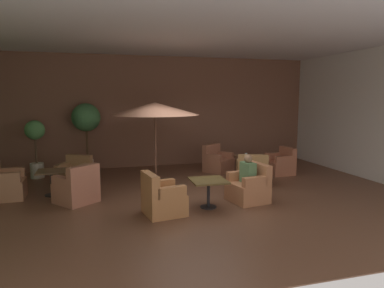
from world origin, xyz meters
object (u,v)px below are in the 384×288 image
(armchair_mid_center_south, at_px, (6,185))
(cafe_table_mid_center, at_px, (51,176))
(armchair_front_left_north, at_px, (252,174))
(patio_umbrella_tall_red, at_px, (155,109))
(potted_tree_mid_left, at_px, (35,141))
(iced_drink_cup, at_px, (246,155))
(patron_blue_shirt, at_px, (248,170))
(armchair_front_left_east, at_px, (281,164))
(cafe_table_front_right, at_px, (208,185))
(cafe_table_front_left, at_px, (248,161))
(armchair_front_right_east, at_px, (249,188))
(armchair_front_right_north, at_px, (162,199))
(potted_tree_left_corner, at_px, (86,121))
(armchair_mid_center_east, at_px, (75,175))
(armchair_front_left_south, at_px, (217,162))
(armchair_mid_center_north, at_px, (77,189))

(armchair_mid_center_south, bearing_deg, cafe_table_mid_center, 1.61)
(armchair_front_left_north, xyz_separation_m, patio_umbrella_tall_red, (-2.44, 1.07, 1.74))
(potted_tree_mid_left, xyz_separation_m, iced_drink_cup, (6.06, -1.54, -0.44))
(patron_blue_shirt, bearing_deg, patio_umbrella_tall_red, 126.34)
(armchair_front_left_east, bearing_deg, cafe_table_front_right, -141.70)
(cafe_table_front_left, xyz_separation_m, iced_drink_cup, (-0.08, -0.03, 0.20))
(cafe_table_mid_center, bearing_deg, cafe_table_front_left, 6.23)
(armchair_front_right_east, relative_size, cafe_table_mid_center, 1.37)
(armchair_front_right_north, height_order, iced_drink_cup, armchair_front_right_north)
(cafe_table_front_right, bearing_deg, cafe_table_front_left, 50.16)
(potted_tree_left_corner, xyz_separation_m, potted_tree_mid_left, (-1.44, -0.44, -0.54))
(armchair_mid_center_east, bearing_deg, potted_tree_left_corner, 79.31)
(armchair_mid_center_south, height_order, potted_tree_mid_left, potted_tree_mid_left)
(cafe_table_front_right, bearing_deg, patron_blue_shirt, 9.94)
(cafe_table_front_right, bearing_deg, armchair_front_right_north, -170.63)
(cafe_table_front_left, distance_m, iced_drink_cup, 0.22)
(armchair_front_right_east, relative_size, armchair_mid_center_south, 1.05)
(patio_umbrella_tall_red, bearing_deg, iced_drink_cup, -0.80)
(armchair_front_right_north, distance_m, cafe_table_mid_center, 3.14)
(cafe_table_front_right, bearing_deg, armchair_mid_center_south, 156.72)
(armchair_front_left_north, height_order, armchair_front_left_south, armchair_front_left_north)
(armchair_front_left_east, relative_size, cafe_table_mid_center, 1.24)
(iced_drink_cup, bearing_deg, cafe_table_front_left, 19.43)
(armchair_front_left_north, distance_m, potted_tree_mid_left, 6.36)
(potted_tree_mid_left, bearing_deg, armchair_front_left_south, -6.08)
(armchair_front_left_north, xyz_separation_m, patron_blue_shirt, (-0.71, -1.28, 0.40))
(cafe_table_front_right, xyz_separation_m, cafe_table_mid_center, (-3.40, 1.92, -0.02))
(armchair_front_left_east, xyz_separation_m, iced_drink_cup, (-1.21, -0.06, 0.37))
(armchair_front_right_east, distance_m, iced_drink_cup, 2.53)
(patio_umbrella_tall_red, relative_size, potted_tree_left_corner, 1.11)
(armchair_mid_center_east, bearing_deg, armchair_mid_center_north, -85.09)
(armchair_mid_center_east, bearing_deg, iced_drink_cup, -3.58)
(armchair_front_left_east, bearing_deg, armchair_front_right_east, -132.65)
(armchair_mid_center_south, relative_size, potted_tree_left_corner, 0.40)
(potted_tree_mid_left, bearing_deg, patio_umbrella_tall_red, -24.32)
(cafe_table_mid_center, bearing_deg, armchair_front_right_east, -21.32)
(patio_umbrella_tall_red, relative_size, patron_blue_shirt, 3.72)
(potted_tree_mid_left, xyz_separation_m, patron_blue_shirt, (5.05, -3.85, -0.38))
(armchair_mid_center_north, bearing_deg, armchair_front_left_north, 4.15)
(cafe_table_front_left, relative_size, patio_umbrella_tall_red, 0.29)
(cafe_table_mid_center, height_order, iced_drink_cup, iced_drink_cup)
(potted_tree_left_corner, bearing_deg, patio_umbrella_tall_red, -46.00)
(armchair_front_right_east, height_order, armchair_mid_center_south, armchair_mid_center_south)
(iced_drink_cup, bearing_deg, armchair_mid_center_south, -174.66)
(armchair_mid_center_east, distance_m, potted_tree_mid_left, 1.86)
(armchair_front_left_south, relative_size, patron_blue_shirt, 1.63)
(cafe_table_front_right, xyz_separation_m, armchair_front_right_east, (1.05, 0.18, -0.17))
(armchair_front_left_north, height_order, armchair_mid_center_south, armchair_front_left_north)
(patio_umbrella_tall_red, xyz_separation_m, iced_drink_cup, (2.74, -0.04, -1.40))
(armchair_front_left_south, relative_size, armchair_mid_center_north, 0.98)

